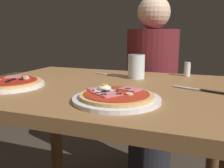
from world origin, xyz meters
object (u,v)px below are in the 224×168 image
pizza_across_left (9,83)px  diner_person (151,95)px  water_glass_near (136,68)px  dining_table (103,117)px  salt_shaker (187,69)px  fork (106,74)px  pizza_foreground (116,97)px  knife (202,90)px

pizza_across_left → diner_person: bearing=63.4°
water_glass_near → pizza_across_left: bearing=-140.8°
dining_table → pizza_across_left: 0.39m
diner_person → salt_shaker: bearing=125.8°
fork → salt_shaker: bearing=15.1°
dining_table → fork: fork is taller
water_glass_near → fork: 0.18m
pizza_foreground → dining_table: bearing=122.9°
pizza_foreground → fork: size_ratio=1.80×
pizza_foreground → water_glass_near: bearing=96.1°
knife → pizza_across_left: bearing=-165.8°
pizza_foreground → knife: (0.24, 0.23, -0.01)m
knife → salt_shaker: bearing=103.3°
pizza_foreground → diner_person: bearing=94.0°
pizza_across_left → fork: 0.46m
dining_table → water_glass_near: (0.09, 0.20, 0.18)m
fork → diner_person: bearing=70.7°
dining_table → pizza_across_left: size_ratio=3.82×
pizza_across_left → water_glass_near: (0.42, 0.34, 0.03)m
dining_table → diner_person: (0.07, 0.66, -0.06)m
dining_table → diner_person: size_ratio=0.87×
pizza_foreground → salt_shaker: (0.17, 0.53, 0.02)m
pizza_foreground → pizza_across_left: 0.46m
pizza_foreground → fork: pizza_foreground is taller
water_glass_near → knife: 0.33m
dining_table → water_glass_near: bearing=66.3°
water_glass_near → diner_person: bearing=92.2°
water_glass_near → salt_shaker: (0.21, 0.14, -0.01)m
dining_table → water_glass_near: water_glass_near is taller
fork → pizza_foreground: bearing=-64.4°
dining_table → pizza_across_left: (-0.33, -0.15, 0.15)m
fork → diner_person: size_ratio=0.13×
pizza_foreground → knife: 0.34m
pizza_across_left → diner_person: 0.92m
dining_table → pizza_across_left: pizza_across_left is taller
dining_table → water_glass_near: 0.28m
knife → pizza_foreground: bearing=-136.5°
fork → salt_shaker: salt_shaker is taller
salt_shaker → diner_person: size_ratio=0.06×
dining_table → pizza_foreground: pizza_foreground is taller
diner_person → pizza_across_left: bearing=63.4°
knife → fork: bearing=156.0°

